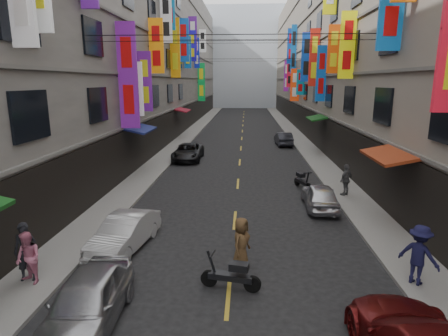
# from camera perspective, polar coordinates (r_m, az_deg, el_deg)

# --- Properties ---
(sidewalk_left) EXTENTS (2.00, 90.00, 0.12)m
(sidewalk_left) POSITION_cam_1_polar(r_m,az_deg,el_deg) (40.43, -5.84, 4.66)
(sidewalk_left) COLOR slate
(sidewalk_left) RESTS_ON ground
(sidewalk_right) EXTENTS (2.00, 90.00, 0.12)m
(sidewalk_right) POSITION_cam_1_polar(r_m,az_deg,el_deg) (40.30, 11.31, 4.44)
(sidewalk_right) COLOR slate
(sidewalk_right) RESTS_ON ground
(building_row_left) EXTENTS (10.14, 90.00, 19.00)m
(building_row_left) POSITION_cam_1_polar(r_m,az_deg,el_deg) (41.53, -14.75, 17.58)
(building_row_left) COLOR gray
(building_row_left) RESTS_ON ground
(building_row_right) EXTENTS (10.14, 90.00, 19.00)m
(building_row_right) POSITION_cam_1_polar(r_m,az_deg,el_deg) (41.28, 20.57, 17.22)
(building_row_right) COLOR gray
(building_row_right) RESTS_ON ground
(haze_block) EXTENTS (18.00, 8.00, 22.00)m
(haze_block) POSITION_cam_1_polar(r_m,az_deg,el_deg) (89.62, 3.22, 16.32)
(haze_block) COLOR silver
(haze_block) RESTS_ON ground
(shop_signage) EXTENTS (14.00, 55.00, 12.79)m
(shop_signage) POSITION_cam_1_polar(r_m,az_deg,el_deg) (32.99, 2.26, 18.42)
(shop_signage) COLOR #0E21AA
(shop_signage) RESTS_ON ground
(street_awnings) EXTENTS (13.99, 35.20, 0.41)m
(street_awnings) POSITION_cam_1_polar(r_m,az_deg,el_deg) (23.72, -0.76, 5.95)
(street_awnings) COLOR #165419
(street_awnings) RESTS_ON ground
(overhead_cables) EXTENTS (14.00, 38.04, 1.24)m
(overhead_cables) POSITION_cam_1_polar(r_m,az_deg,el_deg) (27.62, 2.59, 19.01)
(overhead_cables) COLOR black
(overhead_cables) RESTS_ON ground
(lane_markings) EXTENTS (0.12, 80.20, 0.01)m
(lane_markings) POSITION_cam_1_polar(r_m,az_deg,el_deg) (36.96, 2.66, 3.83)
(lane_markings) COLOR gold
(lane_markings) RESTS_ON ground
(scooter_crossing) EXTENTS (1.79, 0.63, 1.14)m
(scooter_crossing) POSITION_cam_1_polar(r_m,az_deg,el_deg) (11.32, 1.15, -16.04)
(scooter_crossing) COLOR black
(scooter_crossing) RESTS_ON ground
(scooter_far_right) EXTENTS (0.78, 1.74, 1.14)m
(scooter_far_right) POSITION_cam_1_polar(r_m,az_deg,el_deg) (21.61, 11.83, -1.95)
(scooter_far_right) COLOR black
(scooter_far_right) RESTS_ON ground
(car_left_near) EXTENTS (1.76, 4.03, 1.35)m
(car_left_near) POSITION_cam_1_polar(r_m,az_deg,el_deg) (10.29, -20.16, -18.62)
(car_left_near) COLOR #B0B1B5
(car_left_near) RESTS_ON ground
(car_left_mid) EXTENTS (1.88, 3.90, 1.23)m
(car_left_mid) POSITION_cam_1_polar(r_m,az_deg,el_deg) (14.17, -14.89, -9.49)
(car_left_mid) COLOR silver
(car_left_mid) RESTS_ON ground
(car_left_far) EXTENTS (2.10, 4.53, 1.26)m
(car_left_far) POSITION_cam_1_polar(r_m,az_deg,el_deg) (28.95, -5.50, 2.45)
(car_left_far) COLOR black
(car_left_far) RESTS_ON ground
(car_right_mid) EXTENTS (1.51, 3.61, 1.22)m
(car_right_mid) POSITION_cam_1_polar(r_m,az_deg,el_deg) (18.46, 14.39, -4.14)
(car_right_mid) COLOR silver
(car_right_mid) RESTS_ON ground
(car_right_far) EXTENTS (1.54, 3.84, 1.24)m
(car_right_far) POSITION_cam_1_polar(r_m,az_deg,el_deg) (35.94, 9.05, 4.41)
(car_right_far) COLOR #292A32
(car_right_far) RESTS_ON ground
(pedestrian_lnear) EXTENTS (0.77, 0.73, 1.80)m
(pedestrian_lnear) POSITION_cam_1_polar(r_m,az_deg,el_deg) (12.79, -27.96, -11.20)
(pedestrian_lnear) COLOR black
(pedestrian_lnear) RESTS_ON sidewalk_left
(pedestrian_lfar) EXTENTS (0.93, 0.82, 1.59)m
(pedestrian_lfar) POSITION_cam_1_polar(r_m,az_deg,el_deg) (12.60, -27.68, -12.08)
(pedestrian_lfar) COLOR #D26F8F
(pedestrian_lfar) RESTS_ON sidewalk_left
(pedestrian_rnear) EXTENTS (1.25, 1.25, 1.80)m
(pedestrian_rnear) POSITION_cam_1_polar(r_m,az_deg,el_deg) (12.54, 27.57, -11.62)
(pedestrian_rnear) COLOR #141335
(pedestrian_rnear) RESTS_ON sidewalk_right
(pedestrian_rfar) EXTENTS (1.09, 1.08, 1.67)m
(pedestrian_rfar) POSITION_cam_1_polar(r_m,az_deg,el_deg) (20.44, 18.11, -1.71)
(pedestrian_rfar) COLOR #525255
(pedestrian_rfar) RESTS_ON sidewalk_right
(pedestrian_crossing) EXTENTS (0.89, 1.01, 1.73)m
(pedestrian_crossing) POSITION_cam_1_polar(r_m,az_deg,el_deg) (12.29, 2.62, -11.38)
(pedestrian_crossing) COLOR brown
(pedestrian_crossing) RESTS_ON ground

